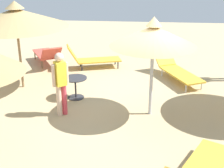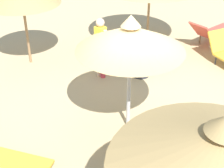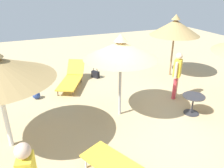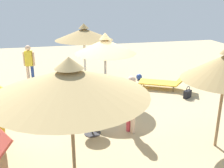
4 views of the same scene
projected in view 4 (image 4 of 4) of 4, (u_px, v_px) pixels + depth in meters
The scene contains 11 objects.
ground at pixel (100, 109), 8.98m from camera, with size 24.00×24.00×0.10m, color tan.
parasol_umbrella_near_right at pixel (70, 82), 4.82m from camera, with size 2.99×2.99×2.61m.
parasol_umbrella_far_right at pixel (105, 46), 8.74m from camera, with size 2.09×2.09×2.49m.
parasol_umbrella_center at pixel (84, 34), 11.54m from camera, with size 2.57×2.57×2.49m.
lounge_chair_edge at pixel (165, 81), 10.67m from camera, with size 2.09×1.54×0.80m.
lounge_chair_front at pixel (32, 91), 9.56m from camera, with size 2.32×1.56×0.73m.
person_standing_near_right at pixel (131, 101), 7.11m from camera, with size 0.32×0.36×1.64m.
person_standing_far_right at pixel (29, 62), 10.97m from camera, with size 0.47×0.28×1.71m.
handbag at pixel (188, 94), 9.79m from camera, with size 0.37×0.31×0.46m.
side_table_round at pixel (92, 120), 7.16m from camera, with size 0.66×0.66×0.61m.
beach_ball at pixel (139, 77), 11.91m from camera, with size 0.27×0.27×0.27m, color navy.
Camera 4 is at (-1.49, -8.10, 3.65)m, focal length 42.04 mm.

